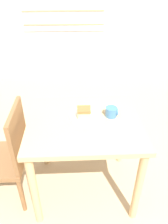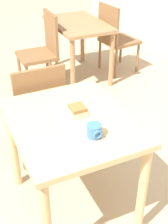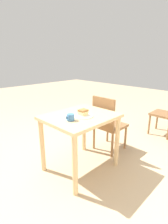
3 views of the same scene
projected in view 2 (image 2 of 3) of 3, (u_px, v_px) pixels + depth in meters
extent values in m
cube|color=tan|center=(71.00, 122.00, 1.97)|extent=(0.88, 0.74, 0.04)
cylinder|color=tan|center=(13.00, 148.00, 2.37)|extent=(0.06, 0.06, 0.73)
cylinder|color=tan|center=(89.00, 127.00, 2.59)|extent=(0.06, 0.06, 0.73)
cylinder|color=tan|center=(142.00, 192.00, 1.99)|extent=(0.06, 0.06, 0.73)
cube|color=#9E754C|center=(78.00, 24.00, 3.87)|extent=(0.96, 0.62, 0.04)
cylinder|color=#9E754C|center=(48.00, 44.00, 4.31)|extent=(0.06, 0.06, 0.69)
cylinder|color=#9E754C|center=(73.00, 68.00, 3.65)|extent=(0.06, 0.06, 0.69)
cylinder|color=#9E754C|center=(82.00, 38.00, 4.49)|extent=(0.06, 0.06, 0.69)
cylinder|color=#9E754C|center=(111.00, 60.00, 3.83)|extent=(0.06, 0.06, 0.69)
cube|color=brown|center=(36.00, 112.00, 2.69)|extent=(0.43, 0.43, 0.04)
cylinder|color=brown|center=(50.00, 118.00, 3.01)|extent=(0.04, 0.04, 0.40)
cylinder|color=brown|center=(12.00, 127.00, 2.88)|extent=(0.04, 0.04, 0.40)
cylinder|color=brown|center=(65.00, 139.00, 2.73)|extent=(0.04, 0.04, 0.40)
cylinder|color=brown|center=(23.00, 151.00, 2.60)|extent=(0.04, 0.04, 0.40)
cube|color=brown|center=(41.00, 97.00, 2.39)|extent=(0.03, 0.41, 0.47)
cube|color=brown|center=(37.00, 56.00, 3.75)|extent=(0.43, 0.43, 0.04)
cylinder|color=brown|center=(19.00, 69.00, 3.95)|extent=(0.04, 0.04, 0.40)
cylinder|color=brown|center=(28.00, 81.00, 3.66)|extent=(0.04, 0.04, 0.40)
cylinder|color=brown|center=(47.00, 64.00, 4.08)|extent=(0.04, 0.04, 0.40)
cylinder|color=brown|center=(57.00, 75.00, 3.80)|extent=(0.04, 0.04, 0.40)
cube|color=brown|center=(51.00, 32.00, 3.68)|extent=(0.41, 0.03, 0.47)
cube|color=brown|center=(120.00, 41.00, 4.19)|extent=(0.49, 0.49, 0.04)
cylinder|color=brown|center=(138.00, 58.00, 4.26)|extent=(0.04, 0.04, 0.40)
cylinder|color=brown|center=(121.00, 49.00, 4.52)|extent=(0.04, 0.04, 0.40)
cylinder|color=brown|center=(116.00, 64.00, 4.09)|extent=(0.04, 0.04, 0.40)
cylinder|color=brown|center=(100.00, 54.00, 4.36)|extent=(0.04, 0.04, 0.40)
cube|color=brown|center=(108.00, 24.00, 3.96)|extent=(0.41, 0.08, 0.47)
cylinder|color=white|center=(80.00, 117.00, 1.97)|extent=(0.24, 0.24, 0.01)
cube|color=#E0C67F|center=(78.00, 113.00, 1.96)|extent=(0.10, 0.09, 0.05)
cube|color=#936033|center=(77.00, 108.00, 1.94)|extent=(0.10, 0.09, 0.02)
cylinder|color=teal|center=(94.00, 130.00, 1.80)|extent=(0.09, 0.09, 0.08)
torus|color=teal|center=(98.00, 135.00, 1.76)|extent=(0.02, 0.06, 0.06)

